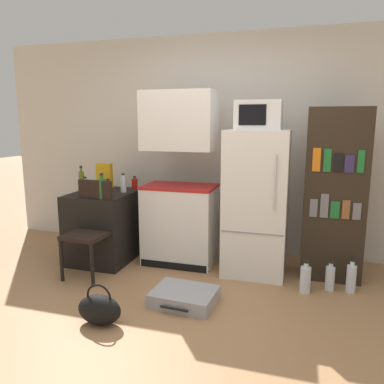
% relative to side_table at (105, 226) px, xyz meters
% --- Properties ---
extents(ground_plane, '(24.00, 24.00, 0.00)m').
position_rel_side_table_xyz_m(ground_plane, '(1.27, -1.20, -0.39)').
color(ground_plane, '#A3754C').
extents(wall_back, '(6.40, 0.10, 2.59)m').
position_rel_side_table_xyz_m(wall_back, '(1.47, 0.80, 0.90)').
color(wall_back, beige).
rests_on(wall_back, ground_plane).
extents(side_table, '(0.65, 0.79, 0.79)m').
position_rel_side_table_xyz_m(side_table, '(0.00, 0.00, 0.00)').
color(side_table, black).
rests_on(side_table, ground_plane).
extents(kitchen_hutch, '(0.79, 0.50, 1.90)m').
position_rel_side_table_xyz_m(kitchen_hutch, '(0.86, 0.15, 0.48)').
color(kitchen_hutch, white).
rests_on(kitchen_hutch, ground_plane).
extents(refrigerator, '(0.63, 0.60, 1.50)m').
position_rel_side_table_xyz_m(refrigerator, '(1.71, 0.11, 0.35)').
color(refrigerator, white).
rests_on(refrigerator, ground_plane).
extents(microwave, '(0.45, 0.38, 0.28)m').
position_rel_side_table_xyz_m(microwave, '(1.71, 0.11, 1.25)').
color(microwave, silver).
rests_on(microwave, refrigerator).
extents(bookshelf, '(0.58, 0.38, 1.71)m').
position_rel_side_table_xyz_m(bookshelf, '(2.47, 0.21, 0.46)').
color(bookshelf, '#2D2319').
rests_on(bookshelf, ground_plane).
extents(bottle_green_tall, '(0.07, 0.07, 0.27)m').
position_rel_side_table_xyz_m(bottle_green_tall, '(0.18, -0.34, 0.51)').
color(bottle_green_tall, '#1E6028').
rests_on(bottle_green_tall, side_table).
extents(bottle_amber_beer, '(0.07, 0.07, 0.19)m').
position_rel_side_table_xyz_m(bottle_amber_beer, '(0.17, -0.19, 0.47)').
color(bottle_amber_beer, brown).
rests_on(bottle_amber_beer, side_table).
extents(bottle_ketchup_red, '(0.07, 0.07, 0.15)m').
position_rel_side_table_xyz_m(bottle_ketchup_red, '(0.24, 0.31, 0.46)').
color(bottle_ketchup_red, '#AD1914').
rests_on(bottle_ketchup_red, side_table).
extents(bottle_milk_white, '(0.06, 0.06, 0.22)m').
position_rel_side_table_xyz_m(bottle_milk_white, '(-0.05, -0.29, 0.49)').
color(bottle_milk_white, white).
rests_on(bottle_milk_white, side_table).
extents(bottle_clear_short, '(0.06, 0.06, 0.22)m').
position_rel_side_table_xyz_m(bottle_clear_short, '(0.21, 0.08, 0.48)').
color(bottle_clear_short, silver).
rests_on(bottle_clear_short, side_table).
extents(bottle_olive_oil, '(0.06, 0.06, 0.31)m').
position_rel_side_table_xyz_m(bottle_olive_oil, '(-0.20, -0.11, 0.52)').
color(bottle_olive_oil, '#566619').
rests_on(bottle_olive_oil, side_table).
extents(cereal_box, '(0.19, 0.07, 0.30)m').
position_rel_side_table_xyz_m(cereal_box, '(-0.12, 0.25, 0.54)').
color(cereal_box, gold).
rests_on(cereal_box, side_table).
extents(chair, '(0.43, 0.43, 0.98)m').
position_rel_side_table_xyz_m(chair, '(0.10, -0.42, 0.17)').
color(chair, black).
rests_on(chair, ground_plane).
extents(suitcase_large_flat, '(0.57, 0.48, 0.12)m').
position_rel_side_table_xyz_m(suitcase_large_flat, '(1.21, -0.79, -0.33)').
color(suitcase_large_flat, '#99999E').
rests_on(suitcase_large_flat, ground_plane).
extents(handbag, '(0.36, 0.20, 0.33)m').
position_rel_side_table_xyz_m(handbag, '(0.68, -1.30, -0.27)').
color(handbag, black).
rests_on(handbag, ground_plane).
extents(water_bottle_front, '(0.09, 0.09, 0.29)m').
position_rel_side_table_xyz_m(water_bottle_front, '(2.45, -0.13, -0.27)').
color(water_bottle_front, silver).
rests_on(water_bottle_front, ground_plane).
extents(water_bottle_middle, '(0.09, 0.09, 0.33)m').
position_rel_side_table_xyz_m(water_bottle_middle, '(2.64, -0.13, -0.25)').
color(water_bottle_middle, silver).
rests_on(water_bottle_middle, ground_plane).
extents(water_bottle_back, '(0.10, 0.10, 0.32)m').
position_rel_side_table_xyz_m(water_bottle_back, '(2.23, -0.25, -0.26)').
color(water_bottle_back, silver).
rests_on(water_bottle_back, ground_plane).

